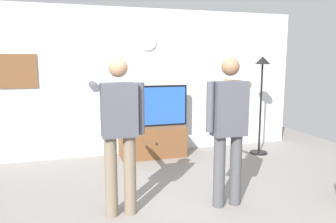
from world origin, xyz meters
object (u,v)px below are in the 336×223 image
television (151,106)px  person_standing_nearer_lamp (119,128)px  tv_stand (152,141)px  wall_clock (148,42)px  floor_lamp (262,85)px  framed_picture (18,71)px  person_standing_nearer_couch (228,124)px

television → person_standing_nearer_lamp: bearing=-112.7°
person_standing_nearer_lamp → tv_stand: bearing=66.9°
wall_clock → floor_lamp: 2.25m
framed_picture → floor_lamp: framed_picture is taller
wall_clock → floor_lamp: (1.98, -0.71, -0.79)m
floor_lamp → person_standing_nearer_couch: 2.47m
tv_stand → television: (-0.00, 0.05, 0.65)m
wall_clock → floor_lamp: size_ratio=0.18×
framed_picture → floor_lamp: 4.29m
tv_stand → wall_clock: size_ratio=3.62×
television → floor_lamp: bearing=-13.3°
wall_clock → person_standing_nearer_couch: size_ratio=0.18×
television → wall_clock: (0.00, 0.24, 1.17)m
person_standing_nearer_couch → framed_picture: bearing=135.4°
floor_lamp → person_standing_nearer_lamp: 3.38m
person_standing_nearer_lamp → television: bearing=67.3°
framed_picture → floor_lamp: size_ratio=0.34×
person_standing_nearer_lamp → person_standing_nearer_couch: person_standing_nearer_couch is taller
wall_clock → person_standing_nearer_couch: bearing=-82.0°
tv_stand → floor_lamp: (1.98, -0.42, 1.03)m
framed_picture → person_standing_nearer_couch: size_ratio=0.34×
tv_stand → person_standing_nearer_couch: size_ratio=0.66×
television → framed_picture: (-2.23, 0.25, 0.65)m
floor_lamp → framed_picture: bearing=170.4°
floor_lamp → person_standing_nearer_couch: bearing=-131.4°
wall_clock → person_standing_nearer_lamp: 2.81m
tv_stand → person_standing_nearer_couch: bearing=-81.0°
television → floor_lamp: 2.07m
tv_stand → person_standing_nearer_lamp: size_ratio=0.66×
wall_clock → person_standing_nearer_couch: 2.80m
floor_lamp → person_standing_nearer_lamp: (-2.90, -1.71, -0.30)m
tv_stand → floor_lamp: floor_lamp is taller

